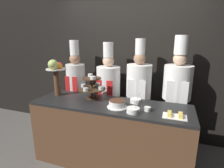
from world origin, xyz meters
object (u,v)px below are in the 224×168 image
at_px(chef_left, 76,85).
at_px(tiered_stand, 92,86).
at_px(cup_white, 147,109).
at_px(chef_center_right, 138,91).
at_px(chef_center_left, 108,90).
at_px(fruit_pedestal, 56,72).
at_px(cake_square_tray, 175,115).
at_px(cake_round, 117,104).
at_px(serving_bowl_near, 133,110).
at_px(serving_bowl_far, 136,101).
at_px(chef_right, 176,93).

bearing_deg(chef_left, tiered_stand, -41.70).
distance_m(cup_white, chef_center_right, 0.74).
height_order(tiered_stand, chef_center_right, chef_center_right).
xyz_separation_m(cup_white, chef_center_left, (-0.77, 0.70, -0.03)).
relative_size(fruit_pedestal, chef_left, 0.32).
relative_size(tiered_stand, cup_white, 4.93).
height_order(cake_square_tray, chef_left, chef_left).
relative_size(cup_white, chef_center_right, 0.05).
distance_m(cake_round, serving_bowl_near, 0.25).
bearing_deg(serving_bowl_far, serving_bowl_near, -82.57).
relative_size(chef_left, chef_center_right, 0.98).
height_order(serving_bowl_far, chef_center_right, chef_center_right).
bearing_deg(chef_right, cake_round, -135.19).
relative_size(cake_square_tray, chef_center_left, 0.15).
height_order(tiered_stand, fruit_pedestal, fruit_pedestal).
distance_m(fruit_pedestal, cake_square_tray, 1.77).
bearing_deg(serving_bowl_far, cake_square_tray, -29.65).
distance_m(tiered_stand, cake_round, 0.51).
relative_size(cake_square_tray, serving_bowl_far, 1.65).
xyz_separation_m(chef_center_left, chef_right, (1.11, 0.00, 0.06)).
distance_m(serving_bowl_far, chef_left, 1.30).
bearing_deg(serving_bowl_far, cup_white, -49.21).
bearing_deg(chef_center_right, chef_right, 0.01).
distance_m(tiered_stand, chef_center_right, 0.79).
xyz_separation_m(tiered_stand, chef_left, (-0.58, 0.51, -0.17)).
bearing_deg(fruit_pedestal, chef_center_left, 41.51).
xyz_separation_m(fruit_pedestal, chef_center_right, (1.16, 0.56, -0.34)).
height_order(cup_white, chef_left, chef_left).
bearing_deg(cake_square_tray, fruit_pedestal, 173.27).
xyz_separation_m(cup_white, chef_left, (-1.41, 0.70, -0.01)).
bearing_deg(serving_bowl_near, cake_round, 156.66).
distance_m(fruit_pedestal, cup_white, 1.45).
distance_m(cake_square_tray, chef_center_left, 1.33).
xyz_separation_m(serving_bowl_far, chef_right, (0.53, 0.47, 0.02)).
bearing_deg(chef_left, chef_center_right, -0.00).
height_order(fruit_pedestal, cake_square_tray, fruit_pedestal).
relative_size(tiered_stand, chef_center_right, 0.22).
height_order(fruit_pedestal, chef_center_left, chef_center_left).
height_order(cake_round, serving_bowl_near, serving_bowl_near).
bearing_deg(chef_center_right, chef_left, 180.00).
height_order(tiered_stand, chef_right, chef_right).
relative_size(fruit_pedestal, cake_round, 2.14).
height_order(serving_bowl_near, chef_right, chef_right).
xyz_separation_m(cake_round, chef_center_right, (0.13, 0.71, -0.02)).
bearing_deg(chef_center_left, serving_bowl_near, -52.52).
bearing_deg(fruit_pedestal, serving_bowl_far, 4.16).
xyz_separation_m(serving_bowl_near, chef_center_left, (-0.62, 0.81, -0.04)).
relative_size(cake_round, chef_left, 0.15).
distance_m(tiered_stand, cake_square_tray, 1.19).
bearing_deg(cup_white, tiered_stand, 167.44).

